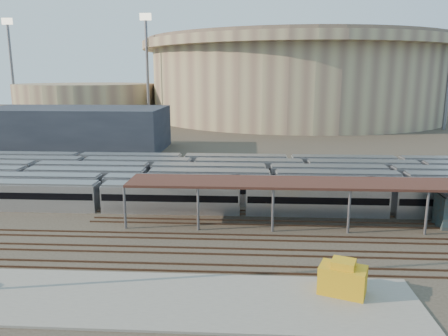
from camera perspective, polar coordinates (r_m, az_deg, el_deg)
ground at (r=50.20m, az=-4.20°, el=-8.55°), size 420.00×420.00×0.00m
apron at (r=37.87m, az=-15.13°, el=-16.03°), size 50.00×9.00×0.20m
subway_trains at (r=67.58m, az=-4.52°, el=-1.52°), size 127.06×23.90×3.60m
inspection_shed at (r=54.42m, az=19.96°, el=-2.13°), size 60.30×6.00×5.30m
empty_tracks at (r=45.57m, az=-5.03°, el=-10.66°), size 170.00×9.62×0.18m
stadium at (r=187.47m, az=9.24°, el=11.61°), size 124.00×124.00×32.50m
secondary_arena at (r=188.90m, az=-17.42°, el=8.34°), size 56.00×56.00×14.00m
service_building at (r=110.37m, az=-18.76°, el=4.88°), size 42.00×20.00×10.00m
floodlight_0 at (r=160.73m, az=-9.99°, el=13.01°), size 4.00×1.00×38.40m
floodlight_1 at (r=189.97m, az=-26.00°, el=11.83°), size 4.00×1.00×38.40m
floodlight_3 at (r=207.21m, az=-1.22°, el=12.95°), size 4.00×1.00×38.40m
yellow_equipment at (r=37.88m, az=15.22°, el=-13.91°), size 4.24×3.45×2.29m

